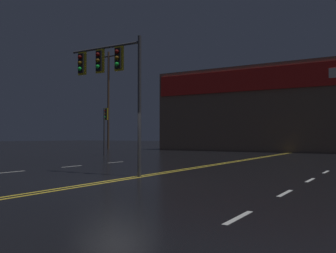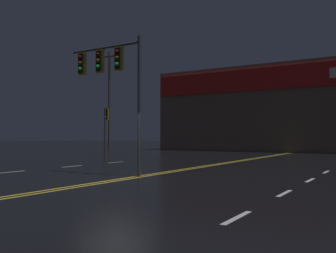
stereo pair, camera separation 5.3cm
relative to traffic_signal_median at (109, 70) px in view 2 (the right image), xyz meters
The scene contains 6 objects.
ground_plane 4.75m from the traffic_signal_median, 41.61° to the right, with size 200.00×200.00×0.00m, color black.
road_markings 6.06m from the traffic_signal_median, 48.94° to the right, with size 17.54×60.00×0.01m.
traffic_signal_median is the anchor object (origin of this frame).
traffic_signal_corner_northwest 15.96m from the traffic_signal_median, 131.26° to the left, with size 0.42×0.36×3.92m.
building_backdrop 29.60m from the traffic_signal_median, 87.07° to the left, with size 29.35×10.23×8.81m.
utility_pole_row 24.51m from the traffic_signal_median, 90.87° to the left, with size 47.25×0.26×12.27m.
Camera 2 is at (8.53, -10.47, 1.56)m, focal length 40.00 mm.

